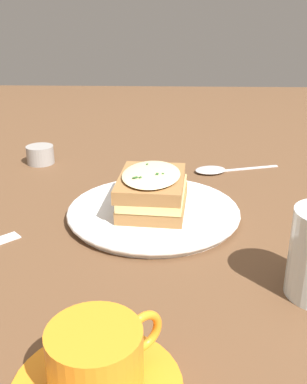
% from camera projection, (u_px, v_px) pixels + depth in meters
% --- Properties ---
extents(ground_plane, '(2.40, 2.40, 0.00)m').
position_uv_depth(ground_plane, '(163.00, 211.00, 0.73)').
color(ground_plane, brown).
extents(dinner_plate, '(0.27, 0.27, 0.02)m').
position_uv_depth(dinner_plate, '(154.00, 212.00, 0.71)').
color(dinner_plate, white).
rests_on(dinner_plate, ground_plane).
extents(sandwich, '(0.15, 0.11, 0.06)m').
position_uv_depth(sandwich, '(153.00, 190.00, 0.69)').
color(sandwich, olive).
rests_on(sandwich, dinner_plate).
extents(teacup_with_saucer, '(0.15, 0.15, 0.06)m').
position_uv_depth(teacup_with_saucer, '(97.00, 366.00, 0.38)').
color(teacup_with_saucer, orange).
rests_on(teacup_with_saucer, ground_plane).
extents(spoon, '(0.08, 0.18, 0.01)m').
position_uv_depth(spoon, '(215.00, 170.00, 0.90)').
color(spoon, silver).
rests_on(spoon, ground_plane).
extents(condiment_pot, '(0.06, 0.06, 0.04)m').
position_uv_depth(condiment_pot, '(40.00, 155.00, 0.94)').
color(condiment_pot, gray).
rests_on(condiment_pot, ground_plane).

